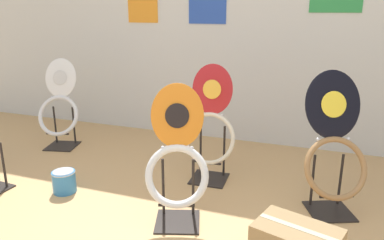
% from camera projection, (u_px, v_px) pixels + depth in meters
% --- Properties ---
extents(wall_back, '(8.00, 0.07, 2.60)m').
position_uv_depth(wall_back, '(257.00, 11.00, 3.52)').
color(wall_back, silver).
rests_on(wall_back, ground_plane).
extents(toilet_seat_display_white_plain, '(0.44, 0.38, 0.86)m').
position_uv_depth(toilet_seat_display_white_plain, '(59.00, 107.00, 3.63)').
color(toilet_seat_display_white_plain, black).
rests_on(toilet_seat_display_white_plain, ground_plane).
extents(toilet_seat_display_jazz_black, '(0.49, 0.46, 0.94)m').
position_uv_depth(toilet_seat_display_jazz_black, '(334.00, 148.00, 2.43)').
color(toilet_seat_display_jazz_black, black).
rests_on(toilet_seat_display_jazz_black, ground_plane).
extents(toilet_seat_display_crimson_swirl, '(0.42, 0.29, 0.92)m').
position_uv_depth(toilet_seat_display_crimson_swirl, '(210.00, 130.00, 2.90)').
color(toilet_seat_display_crimson_swirl, black).
rests_on(toilet_seat_display_crimson_swirl, ground_plane).
extents(toilet_seat_display_orange_sun, '(0.43, 0.35, 0.89)m').
position_uv_depth(toilet_seat_display_orange_sun, '(177.00, 164.00, 2.30)').
color(toilet_seat_display_orange_sun, black).
rests_on(toilet_seat_display_orange_sun, ground_plane).
extents(paint_can, '(0.17, 0.17, 0.17)m').
position_uv_depth(paint_can, '(64.00, 181.00, 2.79)').
color(paint_can, teal).
rests_on(paint_can, ground_plane).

